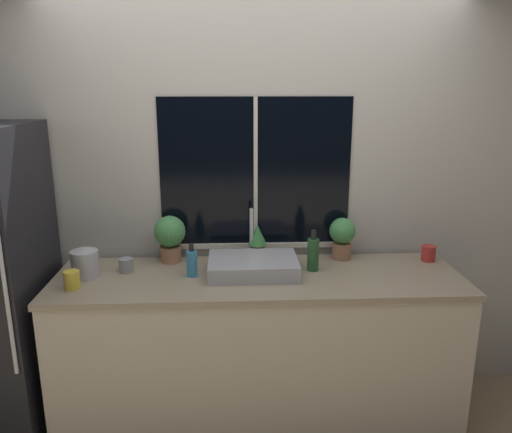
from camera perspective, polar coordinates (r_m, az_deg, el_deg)
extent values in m
cube|color=#BCB7AD|center=(3.14, -0.08, 3.06)|extent=(8.00, 0.06, 2.70)
cube|color=black|center=(3.08, -0.05, 5.08)|extent=(1.17, 0.01, 0.91)
cube|color=beige|center=(3.07, -0.05, 5.06)|extent=(0.02, 0.01, 0.91)
cube|color=beige|center=(3.19, -0.04, -3.29)|extent=(1.23, 0.04, 0.03)
cube|color=beige|center=(3.08, 0.29, -15.15)|extent=(2.31, 0.66, 0.90)
cube|color=gray|center=(2.88, 0.31, -7.08)|extent=(2.33, 0.69, 0.03)
cylinder|color=silver|center=(2.73, -26.61, -8.42)|extent=(0.02, 0.02, 0.81)
cube|color=#ADADB2|center=(2.89, -0.34, -5.65)|extent=(0.51, 0.36, 0.09)
cylinder|color=#B7B7BC|center=(3.10, -0.51, -4.81)|extent=(0.04, 0.04, 0.03)
cylinder|color=#B7B7BC|center=(3.05, -0.52, -1.87)|extent=(0.02, 0.02, 0.30)
cylinder|color=#9E6B4C|center=(3.12, -9.71, -4.23)|extent=(0.13, 0.13, 0.10)
sphere|color=#478E4C|center=(3.08, -9.83, -1.69)|extent=(0.19, 0.19, 0.19)
cylinder|color=#9E6B4C|center=(3.10, 0.16, -4.09)|extent=(0.10, 0.10, 0.10)
cone|color=#387A3D|center=(3.06, 0.16, -2.07)|extent=(0.11, 0.11, 0.13)
cylinder|color=#9E6B4C|center=(3.17, 9.75, -3.89)|extent=(0.11, 0.11, 0.10)
sphere|color=#478E4C|center=(3.13, 9.86, -1.62)|extent=(0.16, 0.16, 0.16)
cylinder|color=teal|center=(2.86, -7.34, -5.35)|extent=(0.06, 0.06, 0.15)
cylinder|color=black|center=(2.83, -7.41, -3.53)|extent=(0.03, 0.03, 0.04)
cylinder|color=#235128|center=(2.94, 6.54, -4.36)|extent=(0.07, 0.07, 0.19)
cylinder|color=black|center=(2.90, 6.61, -2.07)|extent=(0.03, 0.03, 0.05)
cylinder|color=#B72D28|center=(3.27, 19.11, -4.00)|extent=(0.09, 0.09, 0.10)
cylinder|color=gold|center=(2.86, -20.29, -6.81)|extent=(0.08, 0.08, 0.10)
cylinder|color=gray|center=(3.01, -14.62, -5.41)|extent=(0.08, 0.08, 0.08)
cylinder|color=#B2B2B7|center=(2.99, -18.94, -5.13)|extent=(0.15, 0.15, 0.15)
cone|color=#B2B2B7|center=(2.96, -19.08, -3.58)|extent=(0.13, 0.13, 0.02)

